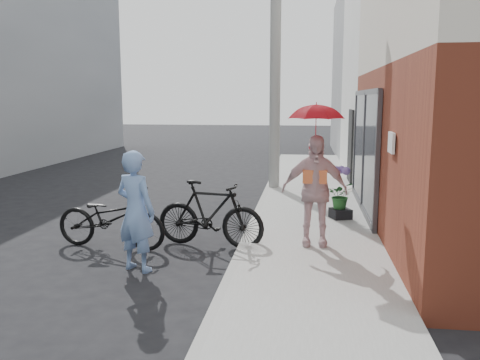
% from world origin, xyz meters
% --- Properties ---
extents(ground, '(80.00, 80.00, 0.00)m').
position_xyz_m(ground, '(0.00, 0.00, 0.00)').
color(ground, black).
rests_on(ground, ground).
extents(sidewalk, '(2.20, 24.00, 0.12)m').
position_xyz_m(sidewalk, '(2.10, 2.00, 0.06)').
color(sidewalk, '#999994').
rests_on(sidewalk, ground).
extents(curb, '(0.12, 24.00, 0.12)m').
position_xyz_m(curb, '(0.94, 2.00, 0.06)').
color(curb, '#9E9E99').
rests_on(curb, ground).
extents(east_building_far, '(8.00, 8.00, 7.00)m').
position_xyz_m(east_building_far, '(7.20, 16.00, 3.50)').
color(east_building_far, gray).
rests_on(east_building_far, ground).
extents(utility_pole, '(0.28, 0.28, 7.00)m').
position_xyz_m(utility_pole, '(1.10, 6.00, 3.50)').
color(utility_pole, '#9E9E99').
rests_on(utility_pole, ground).
extents(officer, '(0.75, 0.63, 1.74)m').
position_xyz_m(officer, '(-0.45, -0.58, 0.87)').
color(officer, '#7193CA').
rests_on(officer, ground).
extents(bike_left, '(1.98, 0.90, 1.01)m').
position_xyz_m(bike_left, '(-1.24, 0.43, 0.50)').
color(bike_left, black).
rests_on(bike_left, ground).
extents(bike_right, '(1.91, 0.81, 1.11)m').
position_xyz_m(bike_right, '(0.37, 0.73, 0.56)').
color(bike_right, black).
rests_on(bike_right, ground).
extents(kimono_woman, '(1.04, 0.45, 1.77)m').
position_xyz_m(kimono_woman, '(2.08, 0.65, 1.01)').
color(kimono_woman, beige).
rests_on(kimono_woman, sidewalk).
extents(parasol, '(0.86, 0.86, 0.76)m').
position_xyz_m(parasol, '(2.08, 0.65, 2.27)').
color(parasol, red).
rests_on(parasol, kimono_woman).
extents(planter, '(0.47, 0.47, 0.19)m').
position_xyz_m(planter, '(2.63, 2.56, 0.21)').
color(planter, black).
rests_on(planter, sidewalk).
extents(potted_plant, '(0.49, 0.42, 0.54)m').
position_xyz_m(potted_plant, '(2.63, 2.56, 0.58)').
color(potted_plant, '#235925').
rests_on(potted_plant, planter).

